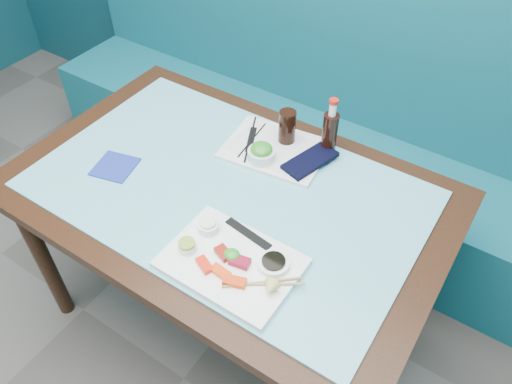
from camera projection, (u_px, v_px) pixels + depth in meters
The scene contains 34 objects.
booth_bench at pixel (334, 142), 2.36m from camera, with size 3.00×0.56×1.17m.
dining_table at pixel (228, 207), 1.66m from camera, with size 1.40×0.90×0.75m.
glass_top at pixel (227, 189), 1.60m from camera, with size 1.22×0.76×0.01m, color #64B7C9.
sashimi_plate at pixel (231, 263), 1.37m from camera, with size 0.36×0.26×0.02m, color white.
salmon_left at pixel (204, 265), 1.35m from camera, with size 0.06×0.03×0.01m, color red.
salmon_mid at pixel (220, 272), 1.33m from camera, with size 0.06×0.03×0.01m, color #FC3F0A.
salmon_right at pixel (235, 282), 1.31m from camera, with size 0.06×0.03×0.01m, color red.
tuna_left at pixel (223, 253), 1.37m from camera, with size 0.05×0.03×0.02m, color maroon.
tuna_right at pixel (240, 262), 1.35m from camera, with size 0.06×0.03×0.02m, color maroon.
seaweed_garnish at pixel (232, 255), 1.36m from camera, with size 0.05×0.04×0.03m, color #269221.
ramekin_wasabi at pixel (187, 247), 1.39m from camera, with size 0.05×0.05×0.02m, color white.
wasabi_fill at pixel (187, 243), 1.38m from camera, with size 0.05×0.05×0.01m, color #85A435.
ramekin_ginger at pixel (208, 227), 1.44m from camera, with size 0.06×0.06×0.03m, color white.
ginger_fill at pixel (208, 223), 1.42m from camera, with size 0.04×0.04×0.01m, color white.
soy_dish at pixel (274, 264), 1.35m from camera, with size 0.09×0.09×0.02m, color white.
soy_fill at pixel (274, 261), 1.34m from camera, with size 0.07×0.07×0.01m, color black.
lemon_wedge at pixel (270, 288), 1.28m from camera, with size 0.04×0.04×0.04m, color #DADC68.
chopstick_sleeve at pixel (248, 234), 1.43m from camera, with size 0.16×0.03×0.00m, color black.
wooden_chopstick_a at pixel (262, 282), 1.31m from camera, with size 0.01×0.01×0.21m, color #997548.
wooden_chopstick_b at pixel (265, 284), 1.31m from camera, with size 0.01×0.01×0.21m, color #AB8750.
serving_tray at pixel (276, 149), 1.72m from camera, with size 0.34×0.26×0.01m, color white.
paper_placemat at pixel (276, 148), 1.72m from camera, with size 0.30×0.21×0.00m, color silver.
seaweed_bowl at pixel (261, 155), 1.66m from camera, with size 0.09×0.09×0.04m, color white.
seaweed_salad at pixel (261, 149), 1.64m from camera, with size 0.07×0.07×0.04m, color #2B8C20.
cola_glass at pixel (287, 127), 1.70m from camera, with size 0.06×0.06×0.12m, color black.
navy_pouch at pixel (310, 161), 1.66m from camera, with size 0.08×0.20×0.02m, color black.
fork at pixel (323, 144), 1.72m from camera, with size 0.01×0.01×0.09m, color silver.
black_chopstick_a at pixel (250, 139), 1.75m from camera, with size 0.01×0.01×0.25m, color black.
black_chopstick_b at pixel (252, 140), 1.74m from camera, with size 0.01×0.01×0.21m, color black.
tray_sleeve at pixel (251, 140), 1.75m from camera, with size 0.02×0.14×0.00m, color black.
cola_bottle_body at pixel (330, 133), 1.67m from camera, with size 0.05×0.05×0.15m, color black.
cola_bottle_neck at pixel (333, 109), 1.60m from camera, with size 0.02×0.02×0.05m, color white.
cola_bottle_cap at pixel (334, 101), 1.58m from camera, with size 0.03×0.03×0.01m, color red.
blue_napkin at pixel (115, 167), 1.66m from camera, with size 0.13×0.13×0.01m, color navy.
Camera 1 is at (0.70, 0.55, 1.88)m, focal length 35.00 mm.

